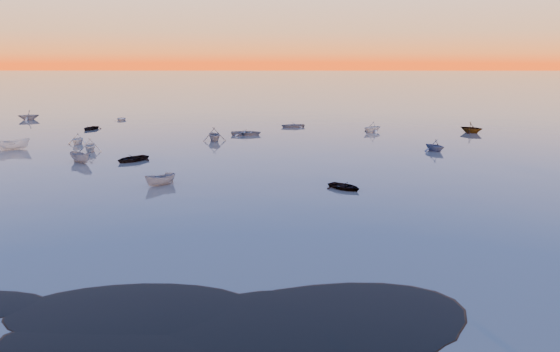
# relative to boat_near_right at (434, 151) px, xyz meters

# --- Properties ---
(ground) EXTENTS (600.00, 600.00, 0.00)m
(ground) POSITION_rel_boat_near_right_xyz_m (-18.18, 52.83, 0.00)
(ground) COLOR #665E55
(ground) RESTS_ON ground
(mud_lobes) EXTENTS (140.00, 6.00, 0.07)m
(mud_lobes) POSITION_rel_boat_near_right_xyz_m (-18.18, -48.17, 0.01)
(mud_lobes) COLOR black
(mud_lobes) RESTS_ON ground
(moored_fleet) EXTENTS (124.00, 58.00, 1.20)m
(moored_fleet) POSITION_rel_boat_near_right_xyz_m (-18.18, 5.83, 0.00)
(moored_fleet) COLOR silver
(moored_fleet) RESTS_ON ground
(boat_near_right) EXTENTS (3.64, 3.02, 1.17)m
(boat_near_right) POSITION_rel_boat_near_right_xyz_m (0.00, 0.00, 0.00)
(boat_near_right) COLOR #3C4D74
(boat_near_right) RESTS_ON ground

